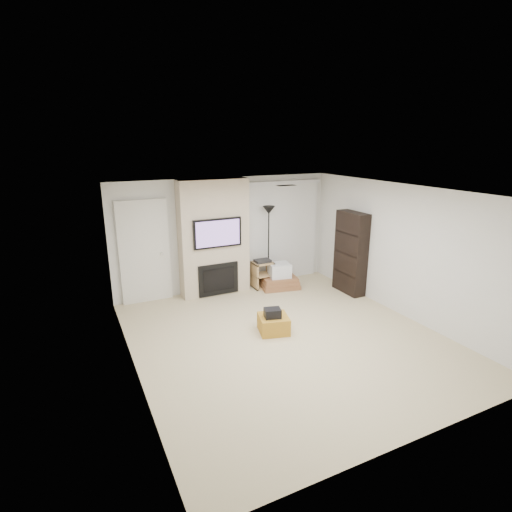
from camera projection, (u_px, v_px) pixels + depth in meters
name	position (u px, v px, depth m)	size (l,w,h in m)	color
floor	(286.00, 338.00, 6.85)	(5.00, 5.50, 0.00)	#CAB98D
ceiling	(290.00, 192.00, 6.15)	(5.00, 5.50, 0.00)	white
wall_back	(226.00, 234.00, 8.88)	(5.00, 2.50, 0.00)	silver
wall_front	(422.00, 343.00, 4.13)	(5.00, 2.50, 0.00)	silver
wall_left	(130.00, 293.00, 5.46)	(5.50, 2.50, 0.00)	silver
wall_right	(402.00, 251.00, 7.55)	(5.50, 2.50, 0.00)	silver
hvac_vent	(286.00, 186.00, 7.01)	(0.35, 0.18, 0.01)	silver
ottoman	(274.00, 324.00, 7.03)	(0.50, 0.50, 0.30)	#AC7A22
black_bag	(273.00, 313.00, 6.92)	(0.28, 0.22, 0.16)	black
fireplace_wall	(214.00, 238.00, 8.56)	(1.50, 0.47, 2.50)	beige
entry_door	(145.00, 253.00, 8.15)	(1.02, 0.11, 2.14)	silver
vertical_blinds	(282.00, 228.00, 9.42)	(1.98, 0.10, 2.37)	silver
floor_lamp	(269.00, 224.00, 8.95)	(0.27, 0.27, 1.86)	black
av_stand	(262.00, 273.00, 9.13)	(0.45, 0.38, 0.66)	tan
box_stack	(279.00, 278.00, 9.15)	(0.95, 0.79, 0.57)	#8E5C39
bookshelf	(351.00, 253.00, 8.69)	(0.30, 0.80, 1.80)	black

